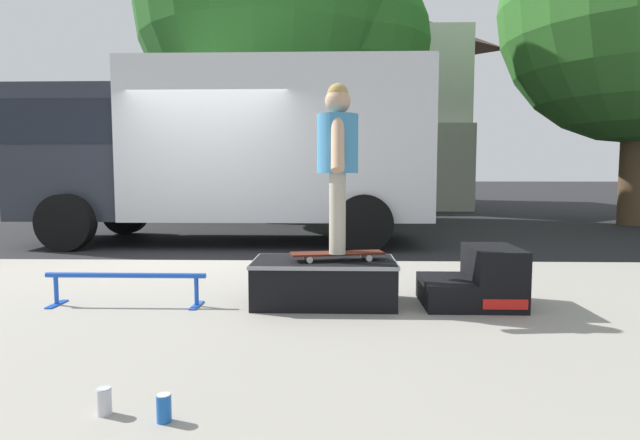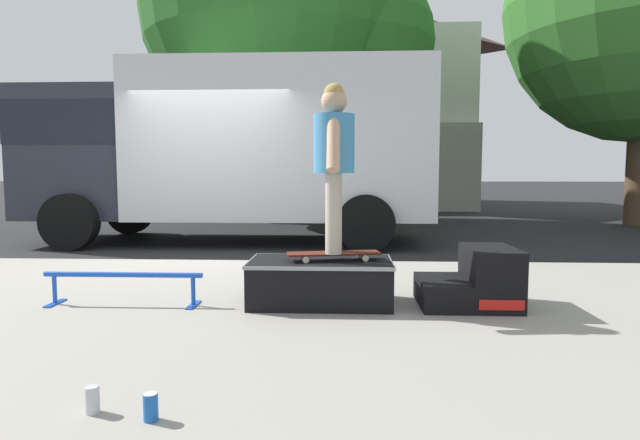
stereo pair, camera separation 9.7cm
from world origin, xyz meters
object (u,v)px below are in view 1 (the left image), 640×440
at_px(soda_can, 104,401).
at_px(soda_can_b, 164,408).
at_px(skateboard, 337,254).
at_px(street_tree_main, 287,19).
at_px(box_truck, 227,146).
at_px(grind_rail, 126,281).
at_px(skater_kid, 338,154).
at_px(kicker_ramp, 478,281).
at_px(skate_box, 324,280).

bearing_deg(soda_can, soda_can_b, -11.48).
distance_m(skateboard, street_tree_main, 9.63).
height_order(skateboard, soda_can, skateboard).
relative_size(soda_can, street_tree_main, 0.02).
distance_m(soda_can_b, box_truck, 7.28).
bearing_deg(grind_rail, skater_kid, 3.34).
bearing_deg(kicker_ramp, skateboard, -179.27).
xyz_separation_m(grind_rail, soda_can, (0.69, -1.97, -0.14)).
relative_size(skate_box, grind_rail, 0.89).
height_order(skater_kid, soda_can_b, skater_kid).
xyz_separation_m(skater_kid, soda_can, (-1.07, -2.07, -1.20)).
distance_m(skater_kid, soda_can_b, 2.56).
distance_m(skate_box, grind_rail, 1.66).
bearing_deg(street_tree_main, soda_can_b, -87.66).
xyz_separation_m(skate_box, soda_can, (-0.96, -2.09, -0.14)).
relative_size(skater_kid, box_truck, 0.20).
bearing_deg(box_truck, soda_can, -82.82).
distance_m(skateboard, skater_kid, 0.83).
xyz_separation_m(kicker_ramp, skater_kid, (-1.18, -0.02, 1.06)).
distance_m(skate_box, kicker_ramp, 1.30).
xyz_separation_m(soda_can_b, box_truck, (-1.17, 7.03, 1.52)).
relative_size(soda_can_b, street_tree_main, 0.02).
distance_m(skater_kid, soda_can, 2.62).
relative_size(kicker_ramp, soda_can_b, 6.28).
distance_m(kicker_ramp, box_truck, 5.96).
distance_m(skate_box, soda_can, 2.30).
bearing_deg(soda_can_b, kicker_ramp, 47.58).
xyz_separation_m(kicker_ramp, grind_rail, (-2.95, -0.12, 0.00)).
xyz_separation_m(kicker_ramp, box_truck, (-3.13, 4.88, 1.38)).
height_order(skateboard, skater_kid, skater_kid).
relative_size(skate_box, box_truck, 0.17).
height_order(skate_box, box_truck, box_truck).
bearing_deg(skateboard, street_tree_main, 98.09).
bearing_deg(skater_kid, skate_box, 172.05).
relative_size(skateboard, street_tree_main, 0.10).
distance_m(skate_box, skater_kid, 1.07).
distance_m(skateboard, soda_can, 2.36).
distance_m(box_truck, street_tree_main, 4.88).
bearing_deg(soda_can_b, skate_box, 72.81).
bearing_deg(street_tree_main, box_truck, -101.55).
bearing_deg(skateboard, soda_can, -117.39).
bearing_deg(skate_box, grind_rail, -175.90).
xyz_separation_m(skate_box, street_tree_main, (-1.10, 8.50, 4.57)).
distance_m(kicker_ramp, skater_kid, 1.59).
relative_size(grind_rail, soda_can, 10.69).
distance_m(kicker_ramp, soda_can, 3.08).
bearing_deg(kicker_ramp, skate_box, 179.98).
height_order(kicker_ramp, soda_can_b, kicker_ramp).
bearing_deg(skate_box, street_tree_main, 97.36).
bearing_deg(skateboard, box_truck, 111.71).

